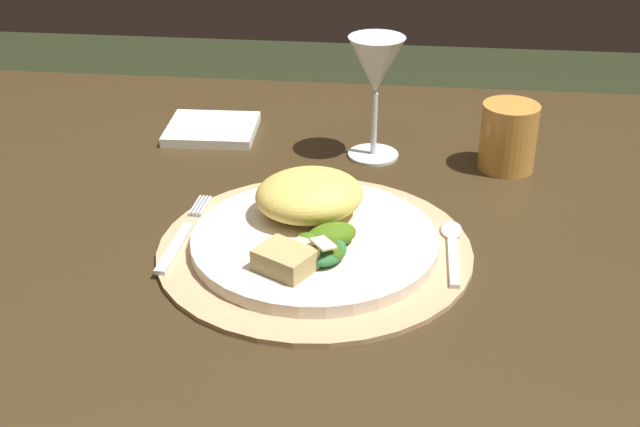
% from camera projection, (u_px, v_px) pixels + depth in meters
% --- Properties ---
extents(dining_table, '(1.46, 0.87, 0.72)m').
position_uv_depth(dining_table, '(276.00, 298.00, 1.06)').
color(dining_table, '#392A16').
rests_on(dining_table, ground).
extents(placemat, '(0.34, 0.34, 0.01)m').
position_uv_depth(placemat, '(315.00, 249.00, 0.90)').
color(placemat, tan).
rests_on(placemat, dining_table).
extents(dinner_plate, '(0.27, 0.27, 0.01)m').
position_uv_depth(dinner_plate, '(315.00, 241.00, 0.90)').
color(dinner_plate, silver).
rests_on(dinner_plate, placemat).
extents(pasta_serving, '(0.15, 0.15, 0.05)m').
position_uv_depth(pasta_serving, '(309.00, 195.00, 0.92)').
color(pasta_serving, '#EBC85A').
rests_on(pasta_serving, dinner_plate).
extents(salad_greens, '(0.08, 0.09, 0.03)m').
position_uv_depth(salad_greens, '(323.00, 245.00, 0.86)').
color(salad_greens, '#466D14').
rests_on(salad_greens, dinner_plate).
extents(bread_piece, '(0.07, 0.06, 0.02)m').
position_uv_depth(bread_piece, '(285.00, 260.00, 0.83)').
color(bread_piece, tan).
rests_on(bread_piece, dinner_plate).
extents(fork, '(0.02, 0.17, 0.00)m').
position_uv_depth(fork, '(182.00, 236.00, 0.91)').
color(fork, silver).
rests_on(fork, placemat).
extents(spoon, '(0.02, 0.13, 0.01)m').
position_uv_depth(spoon, '(452.00, 241.00, 0.90)').
color(spoon, silver).
rests_on(spoon, placemat).
extents(napkin, '(0.13, 0.12, 0.01)m').
position_uv_depth(napkin, '(212.00, 129.00, 1.18)').
color(napkin, white).
rests_on(napkin, dining_table).
extents(wine_glass, '(0.07, 0.07, 0.16)m').
position_uv_depth(wine_glass, '(376.00, 70.00, 1.06)').
color(wine_glass, silver).
rests_on(wine_glass, dining_table).
extents(amber_tumbler, '(0.07, 0.07, 0.09)m').
position_uv_depth(amber_tumbler, '(508.00, 137.00, 1.07)').
color(amber_tumbler, gold).
rests_on(amber_tumbler, dining_table).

